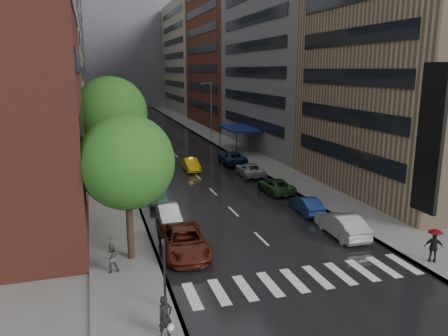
{
  "coord_description": "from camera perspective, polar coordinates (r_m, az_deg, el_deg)",
  "views": [
    {
      "loc": [
        -10.37,
        -21.41,
        11.05
      ],
      "look_at": [
        0.0,
        12.56,
        3.0
      ],
      "focal_mm": 35.0,
      "sensor_mm": 36.0,
      "label": 1
    }
  ],
  "objects": [
    {
      "name": "tree_far",
      "position": [
        54.18,
        -15.07,
        5.81
      ],
      "size": [
        4.5,
        4.5,
        7.16
      ],
      "color": "#382619",
      "rests_on": "ground"
    },
    {
      "name": "sidewalk_right",
      "position": [
        74.8,
        -1.78,
        4.33
      ],
      "size": [
        4.0,
        140.0,
        0.15
      ],
      "primitive_type": "cube",
      "color": "gray",
      "rests_on": "ground"
    },
    {
      "name": "buildings_left",
      "position": [
        80.48,
        -21.03,
        15.47
      ],
      "size": [
        8.0,
        108.0,
        38.0
      ],
      "color": "maroon",
      "rests_on": "ground"
    },
    {
      "name": "tree_near",
      "position": [
        25.17,
        -12.59,
        0.74
      ],
      "size": [
        5.44,
        5.44,
        8.67
      ],
      "color": "#382619",
      "rests_on": "ground"
    },
    {
      "name": "taxi",
      "position": [
        48.66,
        -4.34,
        0.44
      ],
      "size": [
        1.49,
        4.19,
        1.38
      ],
      "primitive_type": "imported",
      "rotation": [
        0.0,
        0.0,
        -0.01
      ],
      "color": "#F4B60C",
      "rests_on": "ground"
    },
    {
      "name": "street_lamp_left",
      "position": [
        51.84,
        -13.99,
        5.57
      ],
      "size": [
        1.74,
        0.22,
        9.0
      ],
      "color": "gray",
      "rests_on": "sidewalk_left"
    },
    {
      "name": "tree_mid",
      "position": [
        41.05,
        -14.54,
        6.95
      ],
      "size": [
        6.57,
        6.57,
        10.47
      ],
      "color": "#382619",
      "rests_on": "ground"
    },
    {
      "name": "sidewalk_left",
      "position": [
        72.26,
        -15.72,
        3.55
      ],
      "size": [
        4.0,
        140.0,
        0.15
      ],
      "primitive_type": "cube",
      "color": "gray",
      "rests_on": "ground"
    },
    {
      "name": "crosswalk",
      "position": [
        24.7,
        10.68,
        -14.01
      ],
      "size": [
        13.15,
        2.8,
        0.01
      ],
      "color": "silver",
      "rests_on": "ground"
    },
    {
      "name": "building_far",
      "position": [
        139.88,
        -13.13,
        14.48
      ],
      "size": [
        40.0,
        14.0,
        32.0
      ],
      "primitive_type": "cube",
      "color": "slate",
      "rests_on": "ground"
    },
    {
      "name": "parked_cars_left",
      "position": [
        34.42,
        -7.92,
        -4.79
      ],
      "size": [
        2.86,
        25.05,
        1.6
      ],
      "color": "#4F1C0F",
      "rests_on": "ground"
    },
    {
      "name": "ground",
      "position": [
        26.22,
        8.23,
        -12.29
      ],
      "size": [
        220.0,
        220.0,
        0.0
      ],
      "primitive_type": "plane",
      "color": "gray",
      "rests_on": "ground"
    },
    {
      "name": "ped_bag_walker",
      "position": [
        19.21,
        -7.65,
        -18.78
      ],
      "size": [
        0.79,
        0.68,
        1.81
      ],
      "color": "black",
      "rests_on": "sidewalk_left"
    },
    {
      "name": "parked_cars_right",
      "position": [
        42.77,
        5.2,
        -1.24
      ],
      "size": [
        2.98,
        29.35,
        1.6
      ],
      "color": "#939297",
      "rests_on": "ground"
    },
    {
      "name": "ped_red_umbrella",
      "position": [
        28.15,
        25.78,
        -8.77
      ],
      "size": [
        1.1,
        0.95,
        2.01
      ],
      "color": "black",
      "rests_on": "sidewalk_right"
    },
    {
      "name": "awning",
      "position": [
        60.16,
        1.95,
        5.2
      ],
      "size": [
        4.0,
        8.0,
        3.12
      ],
      "color": "navy",
      "rests_on": "sidewalk_right"
    },
    {
      "name": "street_lamp_right",
      "position": [
        69.1,
        -1.74,
        7.65
      ],
      "size": [
        1.74,
        0.22,
        9.0
      ],
      "color": "gray",
      "rests_on": "sidewalk_right"
    },
    {
      "name": "road",
      "position": [
        73.0,
        -8.63,
        3.92
      ],
      "size": [
        14.0,
        140.0,
        0.01
      ],
      "primitive_type": "cube",
      "color": "black",
      "rests_on": "ground"
    },
    {
      "name": "traffic_light",
      "position": [
        20.61,
        -7.81,
        -12.7
      ],
      "size": [
        0.18,
        0.15,
        3.45
      ],
      "color": "black",
      "rests_on": "sidewalk_left"
    },
    {
      "name": "ped_black_umbrella",
      "position": [
        24.96,
        -14.57,
        -10.44
      ],
      "size": [
        0.96,
        0.98,
        2.09
      ],
      "color": "#47464A",
      "rests_on": "sidewalk_left"
    },
    {
      "name": "buildings_right",
      "position": [
        82.22,
        1.06,
        15.54
      ],
      "size": [
        8.05,
        109.1,
        36.0
      ],
      "color": "#937A5B",
      "rests_on": "ground"
    }
  ]
}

